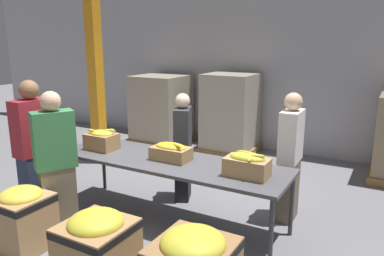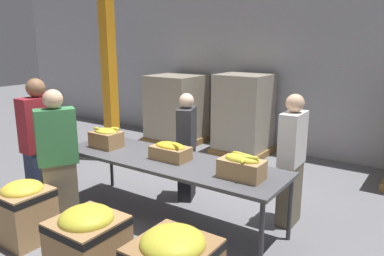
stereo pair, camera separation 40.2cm
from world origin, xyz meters
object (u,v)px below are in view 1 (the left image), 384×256
Objects in this scene: donation_bin_1 at (97,243)px; pallet_stack_0 at (161,110)px; banana_box_1 at (171,152)px; support_pillar at (94,53)px; banana_box_0 at (102,140)px; volunteer_0 at (290,158)px; donation_bin_0 at (23,216)px; pallet_stack_1 at (230,114)px; banana_box_2 at (247,165)px; volunteer_1 at (35,151)px; volunteer_2 at (56,164)px; sorting_table at (169,164)px; volunteer_3 at (183,148)px.

pallet_stack_0 is (-2.15, 4.31, 0.37)m from donation_bin_1.
support_pillar reaches higher than banana_box_1.
donation_bin_1 is (1.04, -1.25, -0.58)m from banana_box_0.
banana_box_0 is 0.25× the size of volunteer_0.
donation_bin_0 is at bearing -128.84° from banana_box_1.
pallet_stack_1 is (0.50, 3.12, -0.16)m from banana_box_0.
banana_box_2 is at bearing -44.27° from pallet_stack_0.
volunteer_1 is 1.05× the size of volunteer_2.
pallet_stack_0 is at bearing 104.18° from donation_bin_0.
banana_box_0 is 0.24× the size of volunteer_2.
banana_box_2 reaches higher than donation_bin_1.
donation_bin_0 is (-0.04, -0.46, -0.46)m from volunteer_2.
pallet_stack_1 is (1.86, 1.72, -1.22)m from support_pillar.
volunteer_2 reaches higher than sorting_table.
banana_box_1 is at bearing -62.44° from volunteer_1.
sorting_table is 3.11m from pallet_stack_1.
pallet_stack_0 is at bearing -124.05° from volunteer_0.
volunteer_1 reaches higher than pallet_stack_1.
volunteer_2 reaches higher than banana_box_0.
volunteer_1 is 1.11× the size of pallet_stack_1.
donation_bin_0 is 1.04× the size of donation_bin_1.
volunteer_2 reaches higher than volunteer_0.
sorting_table is 1.05m from banana_box_2.
banana_box_0 is at bearing -70.20° from pallet_stack_0.
volunteer_1 is at bearing -104.87° from pallet_stack_1.
sorting_table is 0.74× the size of support_pillar.
pallet_stack_0 is at bearing 116.47° from donation_bin_1.
donation_bin_0 is (-0.01, -1.25, -0.56)m from banana_box_0.
pallet_stack_1 is (1.60, 0.06, 0.05)m from pallet_stack_0.
volunteer_0 reaches higher than volunteer_3.
sorting_table is at bearing -54.79° from pallet_stack_0.
volunteer_3 reaches higher than banana_box_1.
banana_box_0 is 0.25× the size of pallet_stack_1.
banana_box_1 is (1.05, 0.07, -0.03)m from banana_box_0.
banana_box_1 is 0.29× the size of volunteer_0.
pallet_stack_1 is at bearing 83.32° from donation_bin_0.
volunteer_1 reaches higher than banana_box_0.
volunteer_3 is at bearing -82.37° from pallet_stack_1.
volunteer_1 is at bearing 158.90° from donation_bin_1.
pallet_stack_1 reaches higher than banana_box_1.
donation_bin_1 is at bearing -84.96° from volunteer_2.
banana_box_2 is at bearing -4.50° from banana_box_1.
volunteer_2 is at bearing -102.08° from volunteer_1.
sorting_table is 1.68m from volunteer_1.
volunteer_0 is 1.06× the size of volunteer_3.
support_pillar is at bearing 150.66° from sorting_table.
banana_box_0 is 3.26m from pallet_stack_0.
volunteer_2 is 1.14× the size of pallet_stack_0.
support_pillar is at bearing 61.74° from volunteer_2.
donation_bin_1 is at bearing -31.61° from volunteer_0.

